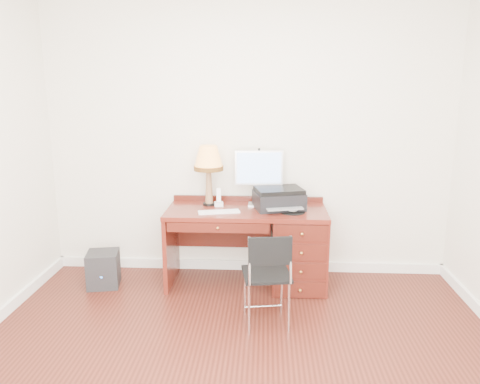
# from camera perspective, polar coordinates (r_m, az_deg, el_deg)

# --- Properties ---
(ground) EXTENTS (4.00, 4.00, 0.00)m
(ground) POSITION_cam_1_polar(r_m,az_deg,el_deg) (3.44, -0.30, -20.60)
(ground) COLOR #38130C
(ground) RESTS_ON ground
(room_shell) EXTENTS (4.00, 4.00, 4.00)m
(room_shell) POSITION_cam_1_polar(r_m,az_deg,el_deg) (3.95, 0.27, -14.91)
(room_shell) COLOR silver
(room_shell) RESTS_ON ground
(desk) EXTENTS (1.50, 0.67, 0.75)m
(desk) POSITION_cam_1_polar(r_m,az_deg,el_deg) (4.51, 4.90, -6.25)
(desk) COLOR maroon
(desk) RESTS_ON ground
(monitor) EXTENTS (0.46, 0.17, 0.53)m
(monitor) POSITION_cam_1_polar(r_m,az_deg,el_deg) (4.51, 2.35, 2.61)
(monitor) COLOR silver
(monitor) RESTS_ON desk
(keyboard) EXTENTS (0.39, 0.19, 0.01)m
(keyboard) POSITION_cam_1_polar(r_m,az_deg,el_deg) (4.29, -2.59, -2.43)
(keyboard) COLOR white
(keyboard) RESTS_ON desk
(mouse_pad) EXTENTS (0.23, 0.23, 0.05)m
(mouse_pad) POSITION_cam_1_polar(r_m,az_deg,el_deg) (4.32, 6.41, -2.30)
(mouse_pad) COLOR black
(mouse_pad) RESTS_ON desk
(printer) EXTENTS (0.52, 0.44, 0.20)m
(printer) POSITION_cam_1_polar(r_m,az_deg,el_deg) (4.42, 4.75, -0.78)
(printer) COLOR black
(printer) RESTS_ON desk
(leg_lamp) EXTENTS (0.28, 0.28, 0.58)m
(leg_lamp) POSITION_cam_1_polar(r_m,az_deg,el_deg) (4.47, -3.86, 3.70)
(leg_lamp) COLOR black
(leg_lamp) RESTS_ON desk
(phone) EXTENTS (0.09, 0.09, 0.17)m
(phone) POSITION_cam_1_polar(r_m,az_deg,el_deg) (4.51, -2.61, -1.07)
(phone) COLOR white
(phone) RESTS_ON desk
(pen_cup) EXTENTS (0.08, 0.08, 0.10)m
(pen_cup) POSITION_cam_1_polar(r_m,az_deg,el_deg) (4.55, 5.21, -0.99)
(pen_cup) COLOR black
(pen_cup) RESTS_ON desk
(chair) EXTENTS (0.42, 0.42, 0.79)m
(chair) POSITION_cam_1_polar(r_m,az_deg,el_deg) (3.73, 3.25, -9.47)
(chair) COLOR black
(chair) RESTS_ON ground
(equipment_box) EXTENTS (0.34, 0.34, 0.34)m
(equipment_box) POSITION_cam_1_polar(r_m,az_deg,el_deg) (4.73, -16.32, -8.99)
(equipment_box) COLOR black
(equipment_box) RESTS_ON ground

